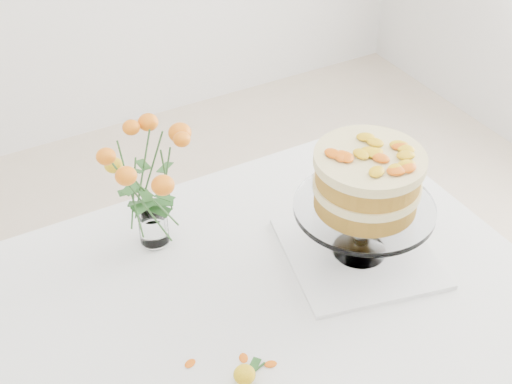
% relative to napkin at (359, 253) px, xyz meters
% --- Properties ---
extents(table, '(1.43, 0.93, 0.76)m').
position_rel_napkin_xyz_m(table, '(-0.36, -0.00, -0.09)').
color(table, tan).
rests_on(table, ground).
extents(napkin, '(0.40, 0.40, 0.01)m').
position_rel_napkin_xyz_m(napkin, '(0.00, 0.00, 0.00)').
color(napkin, white).
rests_on(napkin, table).
extents(cake_stand, '(0.32, 0.32, 0.29)m').
position_rel_napkin_xyz_m(cake_stand, '(0.00, 0.00, 0.20)').
color(cake_stand, silver).
rests_on(cake_stand, napkin).
extents(rose_vase, '(0.27, 0.27, 0.35)m').
position_rel_napkin_xyz_m(rose_vase, '(-0.40, 0.27, 0.20)').
color(rose_vase, silver).
rests_on(rose_vase, table).
extents(loose_rose_near, '(0.08, 0.04, 0.04)m').
position_rel_napkin_xyz_m(loose_rose_near, '(-0.41, -0.19, 0.01)').
color(loose_rose_near, yellow).
rests_on(loose_rose_near, table).
extents(stray_petal_a, '(0.03, 0.02, 0.00)m').
position_rel_napkin_xyz_m(stray_petal_a, '(-0.48, -0.10, -0.00)').
color(stray_petal_a, gold).
rests_on(stray_petal_a, table).
extents(stray_petal_b, '(0.03, 0.02, 0.00)m').
position_rel_napkin_xyz_m(stray_petal_b, '(-0.38, -0.14, -0.00)').
color(stray_petal_b, gold).
rests_on(stray_petal_b, table).
extents(stray_petal_c, '(0.03, 0.02, 0.00)m').
position_rel_napkin_xyz_m(stray_petal_c, '(-0.34, -0.18, -0.00)').
color(stray_petal_c, gold).
rests_on(stray_petal_c, table).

